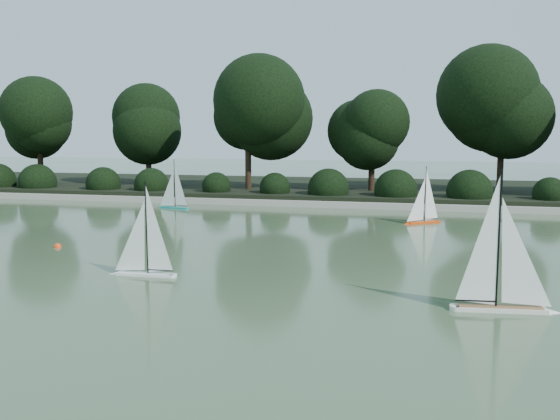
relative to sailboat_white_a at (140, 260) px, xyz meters
name	(u,v)px	position (x,y,z in m)	size (l,w,h in m)	color
ground	(231,276)	(1.36, 0.30, -0.24)	(80.00, 80.00, 0.00)	#38482B
pond_coping	(328,204)	(1.36, 9.30, -0.15)	(40.00, 0.35, 0.18)	gray
far_bank	(347,190)	(1.36, 13.30, -0.09)	(40.00, 8.00, 0.30)	black
tree_line	(380,117)	(2.59, 11.73, 2.40)	(26.31, 3.93, 4.39)	black
shrub_hedge	(333,189)	(1.36, 10.20, 0.21)	(29.10, 1.10, 1.10)	black
sailboat_white_a	(140,260)	(0.00, 0.00, 0.00)	(1.12, 0.21, 1.53)	white
sailboat_white_b	(510,289)	(5.23, -0.69, 0.04)	(1.35, 0.36, 1.84)	silver
sailboat_orange	(421,214)	(4.03, 6.65, -0.01)	(0.93, 0.75, 1.45)	#E93E07
sailboat_teal	(172,200)	(-2.98, 7.99, 0.00)	(1.10, 0.37, 1.50)	#128A81
race_buoy	(58,247)	(-2.61, 1.81, -0.24)	(0.14, 0.14, 0.14)	#FB3B0D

